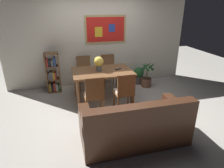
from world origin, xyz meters
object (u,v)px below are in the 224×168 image
at_px(dining_chair_far_right, 108,68).
at_px(potted_palm, 147,78).
at_px(dining_chair_near_left, 94,93).
at_px(dining_chair_near_right, 125,90).
at_px(bookshelf, 53,74).
at_px(leather_couch, 135,126).
at_px(flower_vase, 99,62).
at_px(tv_remote, 118,69).
at_px(dining_chair_far_left, 84,70).
at_px(dining_table, 102,75).
at_px(potted_ivy, 139,75).

bearing_deg(dining_chair_far_right, potted_palm, -17.71).
bearing_deg(dining_chair_far_right, dining_chair_near_left, -113.29).
relative_size(dining_chair_near_right, bookshelf, 0.85).
bearing_deg(leather_couch, potted_palm, 61.36).
relative_size(flower_vase, tv_remote, 2.14).
relative_size(leather_couch, potted_palm, 2.38).
height_order(dining_chair_far_left, tv_remote, dining_chair_far_left).
distance_m(dining_table, bookshelf, 1.44).
relative_size(dining_chair_near_right, flower_vase, 2.67).
bearing_deg(tv_remote, potted_palm, 24.69).
relative_size(dining_table, leather_couch, 0.79).
bearing_deg(tv_remote, dining_table, -178.60).
bearing_deg(dining_chair_far_left, potted_ivy, -1.81).
xyz_separation_m(dining_chair_near_left, potted_palm, (1.74, 1.25, -0.27)).
xyz_separation_m(dining_chair_near_right, dining_chair_far_left, (-0.67, 1.59, 0.00)).
bearing_deg(flower_vase, dining_table, -24.94).
height_order(bookshelf, potted_ivy, bookshelf).
height_order(dining_table, dining_chair_far_right, dining_chair_far_right).
bearing_deg(potted_palm, bookshelf, 172.94).
bearing_deg(tv_remote, bookshelf, 153.56).
distance_m(dining_chair_far_right, flower_vase, 0.98).
relative_size(leather_couch, potted_ivy, 3.59).
bearing_deg(flower_vase, potted_palm, 16.55).
distance_m(dining_chair_near_left, flower_vase, 0.94).
height_order(dining_chair_near_left, dining_chair_far_right, same).
distance_m(bookshelf, tv_remote, 1.79).
relative_size(potted_ivy, flower_vase, 1.47).
height_order(dining_table, leather_couch, leather_couch).
xyz_separation_m(dining_table, dining_chair_near_right, (0.32, -0.77, -0.11)).
bearing_deg(leather_couch, dining_chair_near_right, 82.07).
relative_size(dining_table, dining_chair_far_left, 1.56).
relative_size(dining_table, potted_palm, 1.88).
height_order(dining_chair_far_left, potted_ivy, dining_chair_far_left).
height_order(leather_couch, bookshelf, bookshelf).
bearing_deg(dining_chair_near_right, potted_ivy, 58.44).
xyz_separation_m(potted_ivy, flower_vase, (-1.34, -0.74, 0.69)).
xyz_separation_m(dining_chair_near_right, potted_palm, (1.08, 1.25, -0.27)).
bearing_deg(dining_chair_near_left, flower_vase, 72.26).
xyz_separation_m(dining_chair_near_left, dining_chair_far_right, (0.68, 1.59, 0.00)).
bearing_deg(dining_chair_near_right, potted_palm, 48.94).
distance_m(dining_chair_far_left, flower_vase, 0.93).
distance_m(dining_table, potted_palm, 1.53).
bearing_deg(dining_chair_far_left, bookshelf, -178.25).
relative_size(dining_chair_near_right, potted_ivy, 1.82).
distance_m(dining_chair_near_left, tv_remote, 1.09).
distance_m(dining_chair_far_right, bookshelf, 1.54).
relative_size(potted_ivy, tv_remote, 3.14).
bearing_deg(leather_couch, dining_table, 95.99).
distance_m(flower_vase, tv_remote, 0.51).
height_order(dining_chair_near_left, dining_chair_far_left, same).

